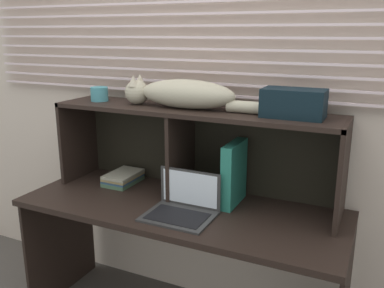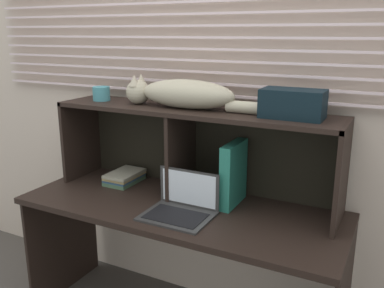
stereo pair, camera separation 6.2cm
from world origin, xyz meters
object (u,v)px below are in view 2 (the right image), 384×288
Objects in this scene: laptop at (181,207)px; storage_box at (293,104)px; binder_upright at (234,174)px; small_basket at (101,94)px; book_stack at (125,177)px; cat at (182,94)px.

storage_box reaches higher than laptop.
binder_upright is 0.45m from storage_box.
small_basket is at bearing 180.00° from binder_upright.
storage_box is at bearing -0.19° from book_stack.
laptop reaches higher than book_stack.
binder_upright reaches higher than laptop.
storage_box is at bearing 27.17° from laptop.
cat is at bearing 116.43° from laptop.
cat reaches higher than storage_box.
small_basket is at bearing 160.00° from laptop.
storage_box is (1.05, 0.00, 0.03)m from small_basket.
book_stack is 1.05m from storage_box.
book_stack is (-0.49, 0.23, -0.00)m from laptop.
storage_box is (0.55, 0.00, -0.01)m from cat.
binder_upright is 3.34× the size of small_basket.
small_basket is at bearing 180.00° from storage_box.
binder_upright is 0.86m from small_basket.
storage_box is (0.44, 0.22, 0.49)m from laptop.
book_stack is 0.48m from small_basket.
laptop is at bearing -20.00° from small_basket.
small_basket is (-0.13, -0.00, 0.46)m from book_stack.
cat is 2.97× the size of storage_box.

